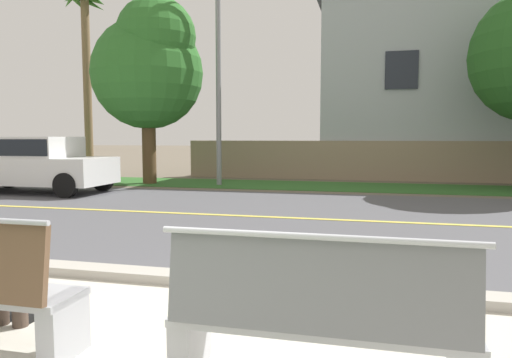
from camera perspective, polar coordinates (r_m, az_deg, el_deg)
The scene contains 12 objects.
ground_plane at distance 10.32m, azimuth 4.93°, elevation -3.39°, with size 140.00×140.00×0.00m, color #665B4C.
curb_edge at distance 4.92m, azimuth -5.42°, elevation -12.27°, with size 44.00×0.30×0.11m, color #ADA89E.
street_asphalt at distance 8.86m, azimuth 3.44°, elevation -4.77°, with size 52.00×8.00×0.01m, color #515156.
road_centre_line at distance 8.85m, azimuth 3.44°, elevation -4.74°, with size 48.00×0.14×0.01m, color #E0CC4C.
far_verge_grass at distance 14.67m, azimuth 7.58°, elevation -0.85°, with size 48.00×2.80×0.02m, color #2D6026.
bench_right at distance 2.84m, azimuth 7.54°, elevation -17.09°, with size 1.77×0.48×1.01m.
car_white_near at distance 14.22m, azimuth -25.62°, elevation 1.92°, with size 4.30×1.86×1.54m.
streetlamp at distance 15.29m, azimuth -4.42°, elevation 15.57°, with size 0.24×2.10×7.57m.
shade_tree_far_left at distance 15.74m, azimuth -12.90°, elevation 13.46°, with size 3.58×3.58×5.91m.
palm_tree_tall at distance 20.61m, azimuth -20.20°, elevation 17.97°, with size 2.09×1.98×7.73m.
garden_wall at distance 17.02m, azimuth 13.03°, elevation 2.22°, with size 13.00×0.36×1.40m, color gray.
house_across_street at distance 20.59m, azimuth 23.26°, elevation 11.14°, with size 10.89×6.91×7.56m.
Camera 1 is at (1.55, -2.09, 1.53)m, focal length 32.65 mm.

